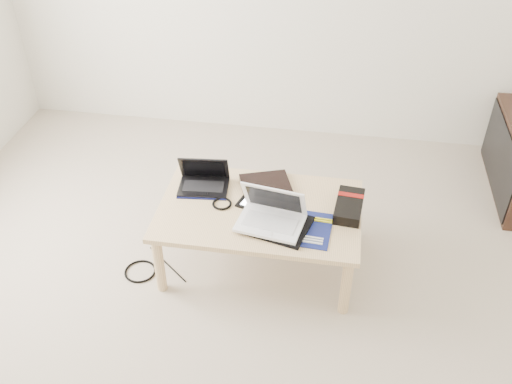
% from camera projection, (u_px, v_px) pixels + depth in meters
% --- Properties ---
extents(ground, '(4.00, 4.00, 0.00)m').
position_uv_depth(ground, '(222.00, 322.00, 2.98)').
color(ground, beige).
rests_on(ground, ground).
extents(room_shell, '(4.20, 4.20, 2.70)m').
position_uv_depth(room_shell, '(205.00, 5.00, 1.97)').
color(room_shell, silver).
rests_on(room_shell, ground).
extents(coffee_table, '(1.10, 0.70, 0.40)m').
position_uv_depth(coffee_table, '(260.00, 215.00, 3.14)').
color(coffee_table, '#E2BE88').
rests_on(coffee_table, ground).
extents(book, '(0.34, 0.31, 0.03)m').
position_uv_depth(book, '(266.00, 185.00, 3.25)').
color(book, black).
rests_on(book, coffee_table).
extents(netbook, '(0.30, 0.23, 0.19)m').
position_uv_depth(netbook, '(204.00, 181.00, 3.24)').
color(netbook, black).
rests_on(netbook, coffee_table).
extents(tablet, '(0.27, 0.24, 0.01)m').
position_uv_depth(tablet, '(261.00, 202.00, 3.14)').
color(tablet, black).
rests_on(tablet, coffee_table).
extents(remote, '(0.05, 0.22, 0.02)m').
position_uv_depth(remote, '(285.00, 198.00, 3.16)').
color(remote, silver).
rests_on(remote, coffee_table).
extents(neoprene_sleeve, '(0.41, 0.34, 0.02)m').
position_uv_depth(neoprene_sleeve, '(274.00, 224.00, 2.98)').
color(neoprene_sleeve, black).
rests_on(neoprene_sleeve, coffee_table).
extents(white_laptop, '(0.37, 0.29, 0.22)m').
position_uv_depth(white_laptop, '(272.00, 215.00, 2.96)').
color(white_laptop, white).
rests_on(white_laptop, neoprene_sleeve).
extents(motherboard, '(0.25, 0.30, 0.01)m').
position_uv_depth(motherboard, '(309.00, 229.00, 2.96)').
color(motherboard, '#0B114A').
rests_on(motherboard, coffee_table).
extents(gpu_box, '(0.17, 0.29, 0.06)m').
position_uv_depth(gpu_box, '(349.00, 206.00, 3.07)').
color(gpu_box, black).
rests_on(gpu_box, coffee_table).
extents(cable_coil, '(0.11, 0.11, 0.01)m').
position_uv_depth(cable_coil, '(222.00, 204.00, 3.13)').
color(cable_coil, black).
rests_on(cable_coil, coffee_table).
extents(floor_cable_coil, '(0.24, 0.24, 0.01)m').
position_uv_depth(floor_cable_coil, '(140.00, 271.00, 3.27)').
color(floor_cable_coil, black).
rests_on(floor_cable_coil, ground).
extents(floor_cable_trail, '(0.29, 0.25, 0.01)m').
position_uv_depth(floor_cable_trail, '(168.00, 264.00, 3.32)').
color(floor_cable_trail, black).
rests_on(floor_cable_trail, ground).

